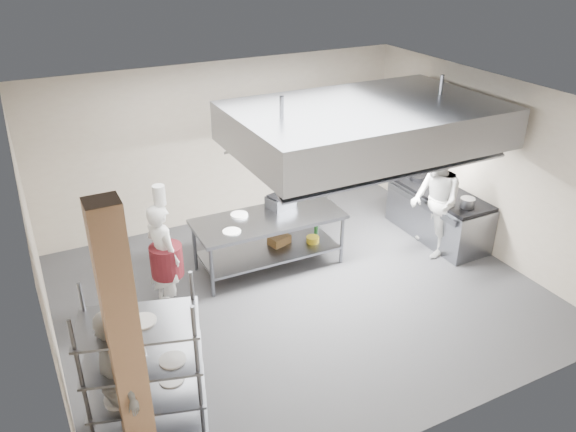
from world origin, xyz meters
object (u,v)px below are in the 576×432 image
chef_head (163,257)px  chef_line (435,201)px  pass_rack (144,366)px  stockpot (443,193)px  island (269,242)px  griddle (281,202)px  chef_plating (117,380)px  cooking_range (438,215)px

chef_head → chef_line: chef_line is taller
pass_rack → chef_line: (5.31, 1.71, 0.06)m
stockpot → island: bearing=168.0°
griddle → island: bearing=-158.7°
chef_plating → stockpot: chef_plating is taller
griddle → chef_line: bearing=-39.8°
pass_rack → chef_plating: 0.29m
chef_line → island: bearing=-87.7°
island → cooking_range: island is taller
pass_rack → griddle: size_ratio=4.34×
island → pass_rack: size_ratio=1.33×
cooking_range → chef_plating: size_ratio=1.16×
griddle → cooking_range: bearing=-28.5°
chef_plating → island: bearing=124.1°
chef_line → cooking_range: bearing=149.7°
chef_head → griddle: 2.23m
cooking_range → stockpot: (-0.14, -0.21, 0.56)m
island → pass_rack: 3.68m
chef_head → griddle: size_ratio=4.00×
pass_rack → chef_line: chef_line is taller
chef_head → chef_line: 4.53m
chef_head → chef_line: bearing=-118.2°
cooking_range → griddle: griddle is taller
cooking_range → island: bearing=172.3°
island → chef_plating: (-2.92, -2.56, 0.41)m
island → chef_head: size_ratio=1.44×
island → pass_rack: (-2.63, -2.54, 0.46)m
chef_line → chef_plating: chef_line is taller
cooking_range → pass_rack: bearing=-160.0°
pass_rack → griddle: 4.07m
chef_head → cooking_range: bearing=-112.9°
stockpot → chef_plating: bearing=-162.1°
chef_head → chef_plating: bearing=131.9°
cooking_range → chef_line: (-0.48, -0.41, 0.55)m
griddle → stockpot: bearing=-33.4°
griddle → chef_plating: bearing=-154.4°
chef_head → griddle: chef_head is taller
pass_rack → cooking_range: (5.79, 2.11, -0.49)m
chef_line → stockpot: (0.34, 0.19, 0.01)m
cooking_range → chef_plating: 6.46m
griddle → stockpot: 2.83m
island → stockpot: 3.13m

